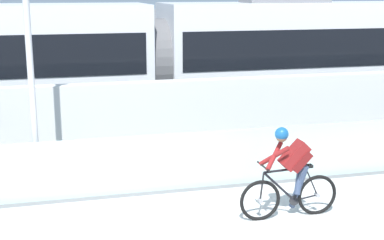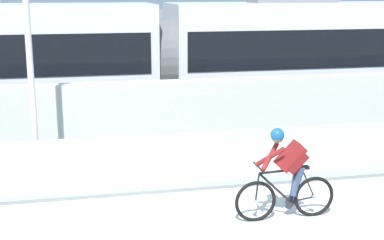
# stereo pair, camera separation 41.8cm
# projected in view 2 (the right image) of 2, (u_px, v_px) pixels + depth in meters

# --- Properties ---
(ground_plane) EXTENTS (200.00, 200.00, 0.00)m
(ground_plane) POSITION_uv_depth(u_px,v_px,m) (136.00, 232.00, 8.98)
(ground_plane) COLOR slate
(bike_path_deck) EXTENTS (32.00, 3.20, 0.01)m
(bike_path_deck) POSITION_uv_depth(u_px,v_px,m) (136.00, 232.00, 8.98)
(bike_path_deck) COLOR silver
(bike_path_deck) RESTS_ON ground
(glass_parapet) EXTENTS (32.00, 0.05, 1.12)m
(glass_parapet) POSITION_uv_depth(u_px,v_px,m) (125.00, 164.00, 10.61)
(glass_parapet) COLOR silver
(glass_parapet) RESTS_ON ground
(concrete_barrier_wall) EXTENTS (32.00, 0.36, 1.85)m
(concrete_barrier_wall) POSITION_uv_depth(u_px,v_px,m) (117.00, 124.00, 12.24)
(concrete_barrier_wall) COLOR silver
(concrete_barrier_wall) RESTS_ON ground
(tram_rail_near) EXTENTS (32.00, 0.08, 0.01)m
(tram_rail_near) POSITION_uv_depth(u_px,v_px,m) (110.00, 136.00, 14.81)
(tram_rail_near) COLOR #595654
(tram_rail_near) RESTS_ON ground
(tram_rail_far) EXTENTS (32.00, 0.08, 0.01)m
(tram_rail_far) POSITION_uv_depth(u_px,v_px,m) (107.00, 124.00, 16.18)
(tram_rail_far) COLOR #595654
(tram_rail_far) RESTS_ON ground
(tram) EXTENTS (22.56, 2.54, 3.81)m
(tram) POSITION_uv_depth(u_px,v_px,m) (161.00, 61.00, 15.37)
(tram) COLOR silver
(tram) RESTS_ON ground
(cyclist_on_bike) EXTENTS (1.77, 0.58, 1.61)m
(cyclist_on_bike) POSITION_uv_depth(u_px,v_px,m) (286.00, 175.00, 9.32)
(cyclist_on_bike) COLOR black
(cyclist_on_bike) RESTS_ON ground
(lamp_post_antenna) EXTENTS (0.28, 0.28, 5.20)m
(lamp_post_antenna) POSITION_uv_depth(u_px,v_px,m) (27.00, 20.00, 9.93)
(lamp_post_antenna) COLOR gray
(lamp_post_antenna) RESTS_ON ground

